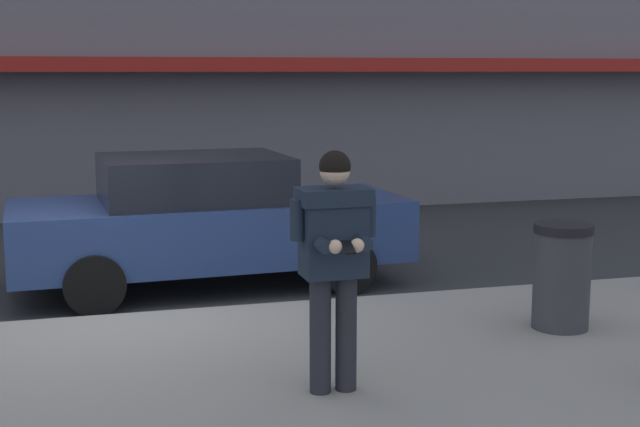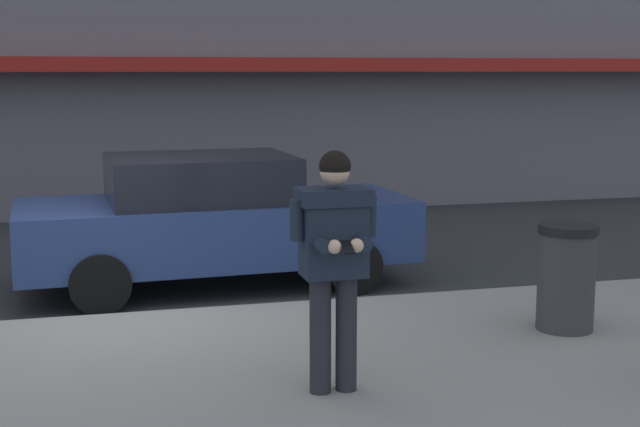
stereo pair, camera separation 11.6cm
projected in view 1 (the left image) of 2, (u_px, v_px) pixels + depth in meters
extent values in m
plane|color=#2B2D30|center=(106.00, 323.00, 8.95)|extent=(80.00, 80.00, 0.00)
cube|color=gray|center=(262.00, 409.00, 6.49)|extent=(32.00, 5.30, 0.14)
cube|color=silver|center=(205.00, 314.00, 9.26)|extent=(28.00, 0.12, 0.01)
cube|color=maroon|center=(148.00, 64.00, 14.64)|extent=(26.60, 0.70, 0.24)
cube|color=navy|center=(210.00, 230.00, 10.37)|extent=(4.59, 2.04, 0.70)
cube|color=black|center=(194.00, 178.00, 10.22)|extent=(2.15, 1.74, 0.52)
cylinder|color=black|center=(303.00, 239.00, 11.66)|extent=(0.65, 0.25, 0.64)
cylinder|color=black|center=(348.00, 266.00, 10.06)|extent=(0.65, 0.25, 0.64)
cylinder|color=black|center=(83.00, 253.00, 10.79)|extent=(0.65, 0.25, 0.64)
cylinder|color=black|center=(94.00, 285.00, 9.19)|extent=(0.65, 0.25, 0.64)
cylinder|color=#23232B|center=(346.00, 333.00, 6.61)|extent=(0.16, 0.16, 0.88)
cylinder|color=#23232B|center=(320.00, 335.00, 6.56)|extent=(0.16, 0.16, 0.88)
cube|color=#192333|center=(333.00, 233.00, 6.47)|extent=(0.46, 0.31, 0.64)
cube|color=#192333|center=(334.00, 196.00, 6.42)|extent=(0.52, 0.35, 0.12)
cylinder|color=#192333|center=(369.00, 216.00, 6.52)|extent=(0.11, 0.11, 0.30)
cylinder|color=#192333|center=(360.00, 241.00, 6.36)|extent=(0.10, 0.30, 0.10)
sphere|color=beige|center=(357.00, 245.00, 6.21)|extent=(0.10, 0.10, 0.10)
cylinder|color=#192333|center=(298.00, 220.00, 6.37)|extent=(0.11, 0.11, 0.30)
cylinder|color=#192333|center=(320.00, 244.00, 6.28)|extent=(0.10, 0.30, 0.10)
sphere|color=beige|center=(335.00, 247.00, 6.17)|extent=(0.10, 0.10, 0.10)
cube|color=black|center=(348.00, 247.00, 6.15)|extent=(0.08, 0.14, 0.07)
sphere|color=beige|center=(335.00, 170.00, 6.36)|extent=(0.22, 0.22, 0.22)
sphere|color=black|center=(335.00, 166.00, 6.36)|extent=(0.23, 0.23, 0.23)
cylinder|color=#38383D|center=(562.00, 281.00, 8.21)|extent=(0.52, 0.52, 0.90)
cylinder|color=black|center=(564.00, 228.00, 8.13)|extent=(0.55, 0.55, 0.08)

